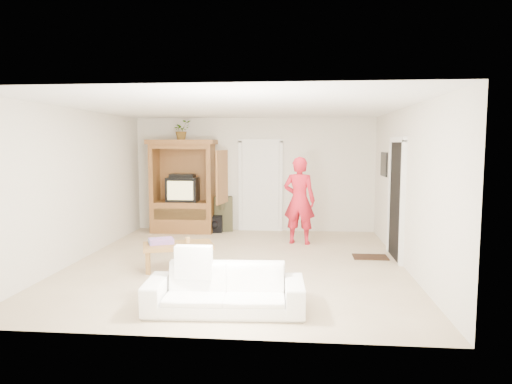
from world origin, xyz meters
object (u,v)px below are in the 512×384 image
armoire (184,192)px  man (299,200)px  sofa (225,289)px  coffee_table (178,247)px

armoire → man: size_ratio=1.20×
sofa → coffee_table: bearing=117.2°
sofa → coffee_table: (-1.05, 1.80, 0.08)m
sofa → armoire: bearing=106.3°
sofa → coffee_table: size_ratio=1.53×
armoire → man: (2.62, -1.02, -0.03)m
man → coffee_table: man is taller
armoire → man: 2.81m
coffee_table → armoire: bearing=83.4°
armoire → sofa: 5.21m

